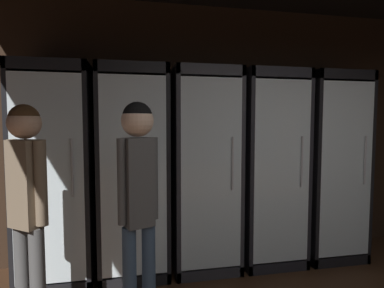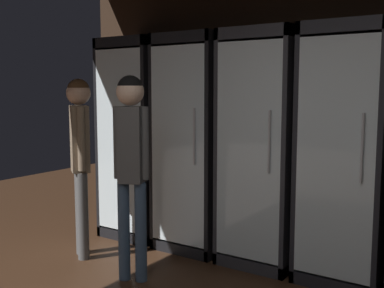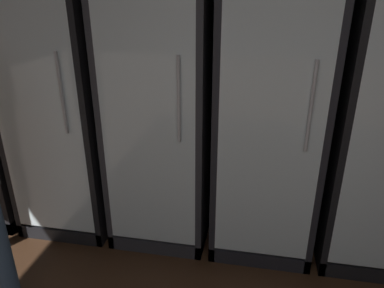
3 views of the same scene
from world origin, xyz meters
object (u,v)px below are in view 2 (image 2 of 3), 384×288
cooler_far_left (142,141)px  shopper_near (131,150)px  cooler_left (199,145)px  cooler_center (266,151)px  shopper_far (80,146)px  cooler_right (348,156)px

cooler_far_left → shopper_near: 1.25m
cooler_left → cooler_center: same height
shopper_far → shopper_near: bearing=-11.5°
cooler_far_left → cooler_center: 1.43m
cooler_right → shopper_far: cooler_right is taller
shopper_near → cooler_left: bearing=91.5°
cooler_center → shopper_far: 1.67m
cooler_center → cooler_right: 0.72m
cooler_left → cooler_center: (0.71, -0.00, -0.00)m
shopper_far → cooler_far_left: bearing=89.7°
shopper_near → shopper_far: bearing=168.5°
cooler_center → shopper_far: bearing=-149.1°
cooler_far_left → cooler_center: bearing=0.1°
cooler_left → cooler_right: same height
shopper_far → cooler_left: bearing=50.0°
cooler_far_left → cooler_right: 2.14m
cooler_right → cooler_left: bearing=179.9°
cooler_center → cooler_right: (0.72, -0.00, 0.01)m
cooler_left → shopper_near: cooler_left is taller
shopper_far → cooler_center: bearing=30.9°
cooler_far_left → shopper_far: bearing=-90.3°
cooler_left → shopper_near: (0.03, -1.01, 0.06)m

